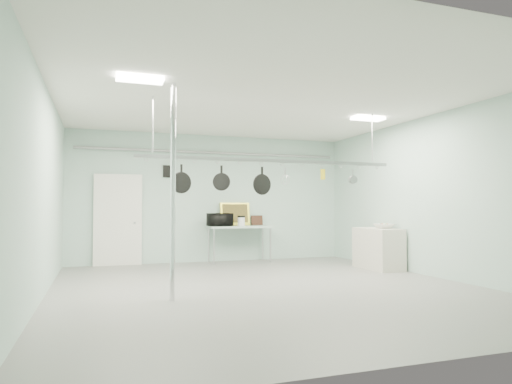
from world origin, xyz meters
name	(u,v)px	position (x,y,z in m)	size (l,w,h in m)	color
floor	(267,287)	(0.00, 0.00, 0.00)	(8.00, 8.00, 0.00)	gray
ceiling	(267,101)	(0.00, 0.00, 3.19)	(7.00, 8.00, 0.02)	silver
back_wall	(212,198)	(0.00, 3.99, 1.60)	(7.00, 0.02, 3.20)	#A8C9BC
right_wall	(434,195)	(3.49, 0.00, 1.60)	(0.02, 8.00, 3.20)	#A8C9BC
door	(118,221)	(-2.30, 3.94, 1.05)	(1.10, 0.10, 2.20)	silver
wall_vent	(169,171)	(-1.10, 3.97, 2.25)	(0.30, 0.04, 0.30)	black
conduit_pipe	(213,153)	(0.00, 3.90, 2.75)	(0.07, 0.07, 6.60)	gray
chrome_pole	(173,191)	(-1.70, -0.60, 1.60)	(0.08, 0.08, 3.20)	silver
prep_table	(239,229)	(0.60, 3.60, 0.83)	(1.60, 0.70, 0.91)	#98B3A5
side_cabinet	(378,249)	(3.15, 1.40, 0.45)	(0.60, 1.20, 0.90)	beige
pot_rack	(272,159)	(0.20, 0.30, 2.23)	(4.80, 0.06, 1.00)	#B7B7BC
light_panel_left	(140,79)	(-2.20, -0.80, 3.16)	(0.65, 0.30, 0.05)	white
light_panel_right	(368,119)	(2.40, 0.60, 3.16)	(0.65, 0.30, 0.05)	white
microwave	(220,220)	(0.07, 3.50, 1.06)	(0.57, 0.39, 0.32)	black
coffee_canister	(241,222)	(0.60, 3.44, 1.01)	(0.18, 0.18, 0.21)	silver
painting_large	(235,214)	(0.57, 3.90, 1.20)	(0.78, 0.05, 0.58)	yellow
painting_small	(257,220)	(1.16, 3.90, 1.03)	(0.30, 0.04, 0.25)	#371E13
fruit_bowl	(384,226)	(3.22, 1.27, 0.95)	(0.42, 0.42, 0.10)	silver
skillet_left	(181,178)	(-1.42, 0.30, 1.85)	(0.36, 0.06, 0.48)	black
skillet_mid	(221,178)	(-0.73, 0.30, 1.87)	(0.30, 0.06, 0.44)	black
skillet_right	(262,181)	(0.01, 0.30, 1.84)	(0.37, 0.06, 0.49)	black
whisk	(285,177)	(0.46, 0.30, 1.91)	(0.17, 0.17, 0.34)	#B8B9BD
grater	(323,174)	(1.22, 0.30, 1.98)	(0.09, 0.02, 0.22)	gold
saucepan	(353,176)	(1.86, 0.30, 1.95)	(0.15, 0.08, 0.26)	#BCBCC1
fruit_cluster	(384,224)	(3.22, 1.27, 0.99)	(0.24, 0.24, 0.09)	#AD190F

